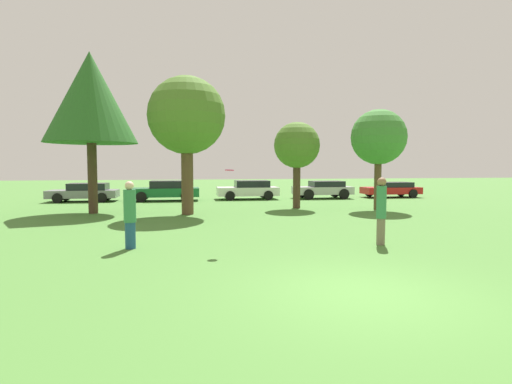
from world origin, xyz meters
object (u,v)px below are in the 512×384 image
parked_car_grey (85,192)px  parked_car_green (166,190)px  person_catcher (381,209)px  tree_0 (90,98)px  tree_2 (297,146)px  tree_1 (187,117)px  parked_car_white (249,189)px  parked_car_silver (323,189)px  person_thrower (130,214)px  tree_3 (379,138)px  parked_car_red (392,189)px  frisbee (229,170)px

parked_car_grey → parked_car_green: bearing=177.0°
parked_car_green → person_catcher: bearing=113.6°
tree_0 → tree_2: (10.30, 0.63, -2.15)m
parked_car_green → tree_1: bearing=100.5°
tree_0 → parked_car_white: bearing=38.2°
parked_car_silver → person_thrower: bearing=54.9°
tree_3 → parked_car_green: bearing=146.9°
person_thrower → person_catcher: person_catcher is taller
parked_car_green → parked_car_grey: bearing=-3.0°
tree_1 → tree_3: (9.79, 0.42, -0.83)m
person_thrower → parked_car_red: 22.45m
tree_0 → parked_car_green: (3.12, 6.47, -4.80)m
person_catcher → parked_car_silver: (3.90, 16.07, -0.37)m
parked_car_silver → tree_3: bearing=93.6°
frisbee → parked_car_grey: bearing=114.9°
frisbee → tree_2: size_ratio=0.05×
parked_car_green → parked_car_silver: size_ratio=1.10×
frisbee → parked_car_green: (-2.45, 15.92, -1.48)m
tree_0 → parked_car_grey: (-1.95, 6.79, -4.87)m
person_thrower → frisbee: bearing=-5.9°
person_catcher → tree_0: 14.52m
tree_0 → parked_car_white: (8.63, 6.80, -4.82)m
tree_2 → parked_car_green: tree_2 is taller
tree_3 → parked_car_grey: (-16.21, 7.57, -3.12)m
frisbee → tree_3: bearing=44.9°
person_thrower → parked_car_white: bearing=75.2°
person_thrower → tree_3: 14.27m
parked_car_silver → person_catcher: bearing=76.8°
tree_0 → tree_3: tree_0 is taller
parked_car_grey → parked_car_white: parked_car_white is taller
tree_1 → frisbee: bearing=-82.4°
tree_0 → parked_car_red: 20.79m
person_catcher → tree_2: bearing=-86.4°
person_thrower → parked_car_white: 16.73m
tree_2 → parked_car_red: tree_2 is taller
person_catcher → parked_car_white: bearing=-79.9°
parked_car_red → parked_car_grey: bearing=0.0°
tree_1 → tree_3: size_ratio=1.24×
tree_0 → parked_car_green: 8.64m
person_thrower → parked_car_silver: bearing=59.8°
parked_car_grey → parked_car_red: (21.04, -0.17, -0.03)m
parked_car_grey → tree_0: bearing=106.5°
tree_2 → parked_car_white: size_ratio=1.12×
tree_2 → parked_car_red: 10.99m
tree_1 → parked_car_white: 9.82m
tree_0 → parked_car_green: size_ratio=1.72×
parked_car_silver → parked_car_red: size_ratio=0.99×
person_thrower → parked_car_grey: person_thrower is taller
frisbee → tree_2: tree_2 is taller
parked_car_grey → tree_2: bearing=153.8°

